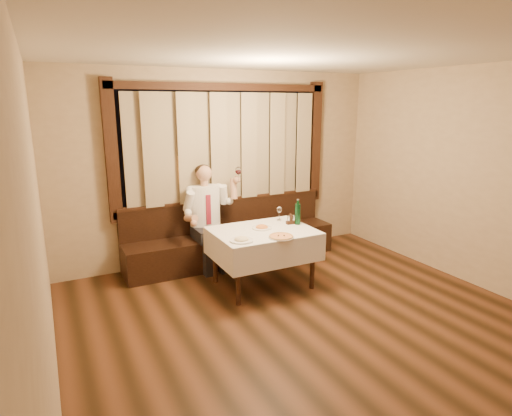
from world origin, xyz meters
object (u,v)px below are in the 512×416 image
pasta_red (262,226)px  pasta_cream (242,238)px  banquette (231,241)px  pizza (281,237)px  green_bottle (298,214)px  cruet_caddy (291,220)px  dining_table (263,238)px  seated_man (207,210)px

pasta_red → pasta_cream: (-0.45, -0.35, 0.00)m
banquette → pizza: banquette is taller
banquette → pasta_red: banquette is taller
banquette → pasta_cream: bearing=-108.4°
green_bottle → cruet_caddy: bearing=140.7°
dining_table → pasta_red: size_ratio=4.92×
banquette → pasta_red: 1.07m
dining_table → pizza: size_ratio=4.12×
cruet_caddy → seated_man: 1.21m
cruet_caddy → seated_man: size_ratio=0.09×
pasta_red → seated_man: (-0.42, 0.87, 0.06)m
green_bottle → pizza: bearing=-140.1°
banquette → pasta_red: (0.01, -0.96, 0.48)m
cruet_caddy → pasta_cream: bearing=-153.4°
dining_table → pizza: 0.40m
pizza → green_bottle: (0.48, 0.40, 0.13)m
dining_table → cruet_caddy: (0.46, 0.08, 0.15)m
dining_table → green_bottle: size_ratio=3.71×
green_bottle → pasta_red: bearing=175.7°
dining_table → pizza: (0.05, -0.38, 0.12)m
cruet_caddy → pizza: bearing=-127.8°
green_bottle → dining_table: bearing=-177.4°
banquette → green_bottle: size_ratio=9.34×
pizza → seated_man: size_ratio=0.21×
banquette → seated_man: 0.68m
pasta_red → pasta_cream: bearing=-142.1°
dining_table → pasta_cream: bearing=-146.6°
dining_table → green_bottle: green_bottle is taller
dining_table → seated_man: (-0.40, 0.93, 0.21)m
seated_man → pasta_red: bearing=-64.4°
pasta_cream → green_bottle: (0.96, 0.31, 0.11)m
banquette → cruet_caddy: bearing=-63.9°
pasta_red → pasta_cream: size_ratio=0.93×
dining_table → cruet_caddy: bearing=9.9°
pizza → cruet_caddy: (0.42, 0.46, 0.03)m
dining_table → pasta_cream: pasta_cream is taller
cruet_caddy → pasta_red: bearing=-173.5°
cruet_caddy → dining_table: bearing=-165.8°
pasta_cream → seated_man: 1.22m
banquette → pizza: bearing=-88.1°
pasta_cream → cruet_caddy: cruet_caddy is taller
pasta_red → seated_man: seated_man is taller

